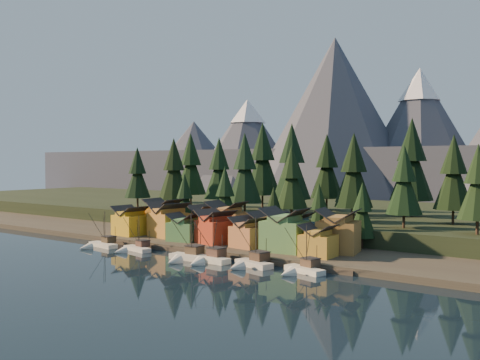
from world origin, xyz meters
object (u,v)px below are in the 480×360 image
Objects in this scene: boat_4 at (208,252)px; boat_5 at (250,256)px; house_front_1 at (168,219)px; boat_3 at (186,251)px; boat_0 at (99,240)px; boat_6 at (301,263)px; house_front_0 at (130,220)px; house_back_0 at (163,215)px; boat_1 at (134,244)px; house_back_1 at (205,220)px.

boat_5 is at bearing 13.50° from boat_4.
boat_3 is at bearing -26.28° from house_front_1.
boat_6 is (60.08, 2.80, 0.13)m from boat_0.
boat_0 is 1.23× the size of house_front_0.
house_front_1 is at bearing 74.31° from boat_0.
house_back_0 reaches higher than boat_0.
house_back_0 is (-10.71, 21.86, 5.05)m from boat_1.
house_front_0 is 0.88× the size of house_back_0.
house_front_0 is at bearing -124.49° from house_back_0.
boat_1 is 19.67m from boat_3.
boat_0 is at bearing -161.61° from boat_6.
boat_1 is at bearing -162.37° from boat_6.
boat_1 is at bearing 13.49° from boat_0.
boat_6 is 54.60m from house_front_1.
house_back_1 reaches higher than boat_1.
boat_5 is 12.11m from boat_6.
house_back_0 is at bearing 156.03° from house_front_1.
house_front_1 is at bearing -121.38° from house_back_1.
boat_4 is at bearing -157.87° from boat_6.
house_back_0 is at bearing 128.28° from boat_1.
boat_0 is 60.15m from boat_6.
boat_5 is at bearing -9.47° from house_front_0.
house_back_0 is 1.10× the size of house_back_1.
boat_4 is 1.11× the size of boat_6.
boat_5 is at bearing 13.17° from boat_1.
boat_5 is 41.01m from house_back_1.
boat_4 is 43.56m from house_front_0.
boat_3 is 1.10× the size of boat_6.
boat_6 is at bearing 19.17° from boat_5.
boat_5 is at bearing -25.18° from house_back_1.
boat_0 reaches higher than boat_1.
boat_1 is at bearing -35.83° from house_front_0.
house_back_1 is (-32.83, 24.29, 3.74)m from boat_5.
house_front_1 is 1.09× the size of house_back_0.
boat_1 is 48.12m from boat_6.
house_back_1 is at bearing 168.28° from boat_6.
boat_4 is 34.33m from house_back_1.
house_back_1 is (3.20, 24.91, 4.29)m from boat_1.
house_back_0 is (4.91, 8.80, 0.94)m from house_front_0.
boat_3 is at bearing -18.76° from house_front_0.
house_front_1 is (7.91, 18.22, 4.73)m from boat_0.
boat_5 is at bearing 7.89° from boat_3.
boat_3 reaches higher than boat_0.
boat_6 is 50.74m from house_back_1.
boat_0 is 1.08× the size of house_back_0.
house_back_0 is at bearing -156.32° from house_back_1.
boat_4 reaches higher than boat_5.
boat_5 is 51.53m from house_back_0.
house_front_0 is at bearing 112.05° from boat_0.
house_front_0 is 12.22m from house_front_1.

